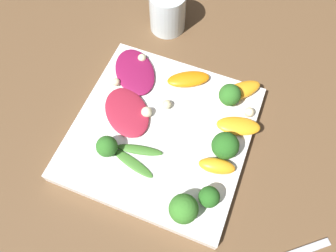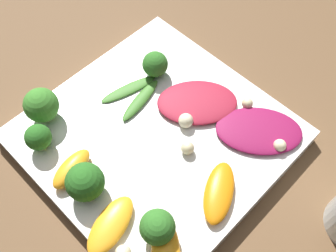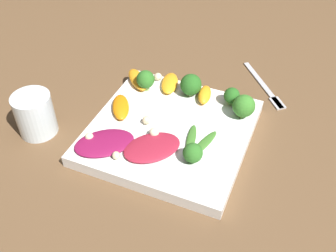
{
  "view_description": "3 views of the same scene",
  "coord_description": "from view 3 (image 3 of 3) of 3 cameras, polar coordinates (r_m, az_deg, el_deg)",
  "views": [
    {
      "loc": [
        -0.1,
        0.22,
        0.51
      ],
      "look_at": [
        -0.01,
        -0.0,
        0.04
      ],
      "focal_mm": 35.0,
      "sensor_mm": 36.0,
      "label": 1
    },
    {
      "loc": [
        -0.17,
        -0.18,
        0.44
      ],
      "look_at": [
        0.01,
        -0.01,
        0.04
      ],
      "focal_mm": 42.0,
      "sensor_mm": 36.0,
      "label": 2
    },
    {
      "loc": [
        0.5,
        0.2,
        0.52
      ],
      "look_at": [
        0.01,
        -0.0,
        0.03
      ],
      "focal_mm": 42.0,
      "sensor_mm": 36.0,
      "label": 3
    }
  ],
  "objects": [
    {
      "name": "plate",
      "position": [
        0.74,
        0.33,
        -0.83
      ],
      "size": [
        0.29,
        0.29,
        0.02
      ],
      "color": "white",
      "rests_on": "ground_plane"
    },
    {
      "name": "radicchio_leaf_1",
      "position": [
        0.71,
        -9.21,
        -2.44
      ],
      "size": [
        0.12,
        0.13,
        0.01
      ],
      "color": "maroon",
      "rests_on": "plate"
    },
    {
      "name": "drinking_glass",
      "position": [
        0.77,
        -18.75,
        1.6
      ],
      "size": [
        0.07,
        0.07,
        0.08
      ],
      "color": "silver",
      "rests_on": "ground_plane"
    },
    {
      "name": "broccoli_floret_2",
      "position": [
        0.78,
        9.24,
        4.35
      ],
      "size": [
        0.03,
        0.03,
        0.04
      ],
      "color": "#84AD5B",
      "rests_on": "plate"
    },
    {
      "name": "orange_segment_1",
      "position": [
        0.84,
        -4.43,
        6.74
      ],
      "size": [
        0.08,
        0.08,
        0.02
      ],
      "color": "orange",
      "rests_on": "plate"
    },
    {
      "name": "arugula_sprig_0",
      "position": [
        0.7,
        5.22,
        -2.58
      ],
      "size": [
        0.08,
        0.04,
        0.0
      ],
      "color": "#3D7528",
      "rests_on": "plate"
    },
    {
      "name": "macadamia_nut_0",
      "position": [
        0.84,
        -1.47,
        7.15
      ],
      "size": [
        0.02,
        0.02,
        0.02
      ],
      "color": "beige",
      "rests_on": "plate"
    },
    {
      "name": "orange_segment_0",
      "position": [
        0.8,
        5.34,
        4.55
      ],
      "size": [
        0.06,
        0.04,
        0.02
      ],
      "color": "orange",
      "rests_on": "plate"
    },
    {
      "name": "broccoli_floret_1",
      "position": [
        0.8,
        3.27,
        6.0
      ],
      "size": [
        0.04,
        0.04,
        0.05
      ],
      "color": "#7A9E51",
      "rests_on": "plate"
    },
    {
      "name": "arugula_sprig_1",
      "position": [
        0.71,
        3.38,
        -1.92
      ],
      "size": [
        0.08,
        0.03,
        0.01
      ],
      "color": "#3D7528",
      "rests_on": "plate"
    },
    {
      "name": "macadamia_nut_3",
      "position": [
        0.68,
        -7.54,
        -4.25
      ],
      "size": [
        0.01,
        0.01,
        0.01
      ],
      "color": "beige",
      "rests_on": "plate"
    },
    {
      "name": "broccoli_floret_0",
      "position": [
        0.66,
        3.62,
        -3.94
      ],
      "size": [
        0.03,
        0.03,
        0.04
      ],
      "color": "#84AD5B",
      "rests_on": "plate"
    },
    {
      "name": "macadamia_nut_2",
      "position": [
        0.71,
        -2.03,
        -0.93
      ],
      "size": [
        0.02,
        0.02,
        0.02
      ],
      "color": "beige",
      "rests_on": "plate"
    },
    {
      "name": "macadamia_nut_4",
      "position": [
        0.72,
        -11.36,
        -1.53
      ],
      "size": [
        0.02,
        0.02,
        0.02
      ],
      "color": "beige",
      "rests_on": "plate"
    },
    {
      "name": "macadamia_nut_1",
      "position": [
        0.74,
        -3.12,
        0.85
      ],
      "size": [
        0.02,
        0.02,
        0.02
      ],
      "color": "beige",
      "rests_on": "plate"
    },
    {
      "name": "radicchio_leaf_0",
      "position": [
        0.69,
        -2.34,
        -3.11
      ],
      "size": [
        0.12,
        0.12,
        0.01
      ],
      "color": "maroon",
      "rests_on": "plate"
    },
    {
      "name": "ground_plane",
      "position": [
        0.75,
        0.33,
        -1.49
      ],
      "size": [
        2.4,
        2.4,
        0.0
      ],
      "primitive_type": "plane",
      "color": "brown"
    },
    {
      "name": "fork",
      "position": [
        0.88,
        14.15,
        5.22
      ],
      "size": [
        0.15,
        0.12,
        0.01
      ],
      "color": "#B2B2B7",
      "rests_on": "ground_plane"
    },
    {
      "name": "broccoli_floret_4",
      "position": [
        0.75,
        10.94,
        2.87
      ],
      "size": [
        0.04,
        0.04,
        0.05
      ],
      "color": "#84AD5B",
      "rests_on": "plate"
    },
    {
      "name": "broccoli_floret_3",
      "position": [
        0.81,
        -3.29,
        6.72
      ],
      "size": [
        0.04,
        0.04,
        0.04
      ],
      "color": "#84AD5B",
      "rests_on": "plate"
    },
    {
      "name": "orange_segment_3",
      "position": [
        0.83,
        0.24,
        6.24
      ],
      "size": [
        0.08,
        0.05,
        0.01
      ],
      "color": "orange",
      "rests_on": "plate"
    },
    {
      "name": "orange_segment_2",
      "position": [
        0.77,
        -6.88,
        2.77
      ],
      "size": [
        0.08,
        0.07,
        0.02
      ],
      "color": "orange",
      "rests_on": "plate"
    }
  ]
}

